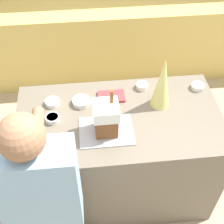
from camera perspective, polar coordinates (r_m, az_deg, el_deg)
ground_plane at (r=3.03m, az=1.03°, el=-13.37°), size 12.00×12.00×0.00m
back_cabinet_block at (r=3.91m, az=-1.92°, el=12.73°), size 6.00×0.60×0.92m
kitchen_island at (r=2.63m, az=1.17°, el=-8.07°), size 1.51×0.82×0.96m
baking_tray at (r=2.17m, az=-1.06°, el=-3.47°), size 0.37×0.29×0.01m
gingerbread_house at (r=2.07m, az=-1.10°, el=-1.05°), size 0.17×0.17×0.34m
decorative_tree at (r=2.24m, az=9.20°, el=5.30°), size 0.14×0.14×0.42m
candy_bowl_center_rear at (r=2.48m, az=5.52°, el=4.78°), size 0.09×0.09×0.04m
candy_bowl_front_corner at (r=2.35m, az=-5.63°, el=1.94°), size 0.13×0.13×0.04m
candy_bowl_far_right at (r=2.26m, az=-10.82°, el=-1.12°), size 0.10×0.10×0.04m
candy_bowl_behind_tray at (r=2.38m, az=-10.87°, el=1.77°), size 0.11×0.11×0.04m
candy_bowl_beside_tree at (r=2.56m, az=15.41°, el=4.54°), size 0.10×0.10×0.04m
cookbook at (r=2.40m, az=-0.14°, el=2.86°), size 0.20×0.13×0.02m
person at (r=1.99m, az=-11.98°, el=-17.28°), size 0.44×0.55×1.68m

